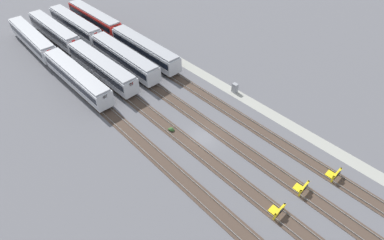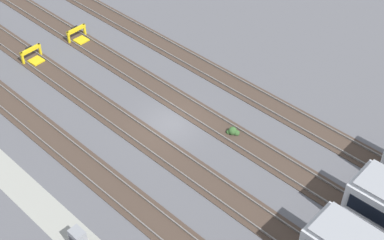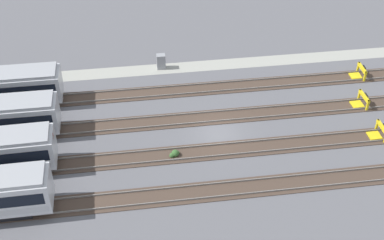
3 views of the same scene
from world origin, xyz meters
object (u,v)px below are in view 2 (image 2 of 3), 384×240
at_px(electrical_cabinet, 78,240).
at_px(weed_clump, 233,131).
at_px(bumper_stop_middle_track, 78,35).
at_px(bumper_stop_near_inner_track, 33,56).

bearing_deg(electrical_cabinet, weed_clump, 89.57).
height_order(bumper_stop_middle_track, weed_clump, bumper_stop_middle_track).
bearing_deg(bumper_stop_middle_track, weed_clump, 0.29).
relative_size(bumper_stop_middle_track, electrical_cabinet, 1.25).
bearing_deg(electrical_cabinet, bumper_stop_middle_track, 142.84).
relative_size(bumper_stop_near_inner_track, electrical_cabinet, 1.26).
relative_size(bumper_stop_middle_track, weed_clump, 2.18).
xyz_separation_m(bumper_stop_near_inner_track, weed_clump, (18.43, 4.75, -0.27)).
xyz_separation_m(bumper_stop_near_inner_track, bumper_stop_middle_track, (0.20, 4.65, 0.00)).
distance_m(bumper_stop_near_inner_track, bumper_stop_middle_track, 4.66).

